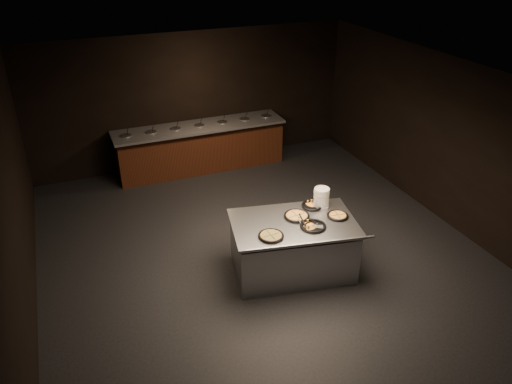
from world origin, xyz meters
The scene contains 11 objects.
room centered at (0.00, 0.00, 1.45)m, with size 7.02×8.02×2.92m.
salad_bar centered at (0.00, 3.56, 0.44)m, with size 3.70×0.83×1.18m.
serving_counter centered at (0.25, -0.55, 0.43)m, with size 2.05×1.54×0.89m.
plate_stack centered at (0.87, -0.27, 1.04)m, with size 0.24×0.24×0.30m, color silver.
pan_veggie_whole centered at (-0.22, -0.78, 0.91)m, with size 0.37×0.37×0.04m.
pan_cheese_whole centered at (0.36, -0.43, 0.91)m, with size 0.40×0.40×0.04m.
pan_cheese_slices_a centered at (0.72, -0.23, 0.91)m, with size 0.34×0.34×0.04m.
pan_cheese_slices_b centered at (0.46, -0.77, 0.91)m, with size 0.39×0.39×0.04m.
pan_veggie_slices centered at (0.94, -0.65, 0.91)m, with size 0.33×0.33×0.04m.
server_left centered at (0.32, -0.64, 0.97)m, with size 0.10×0.33×0.16m.
server_right centered at (0.43, -0.79, 0.96)m, with size 0.30×0.17×0.15m.
Camera 1 is at (-2.65, -6.21, 4.85)m, focal length 35.00 mm.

